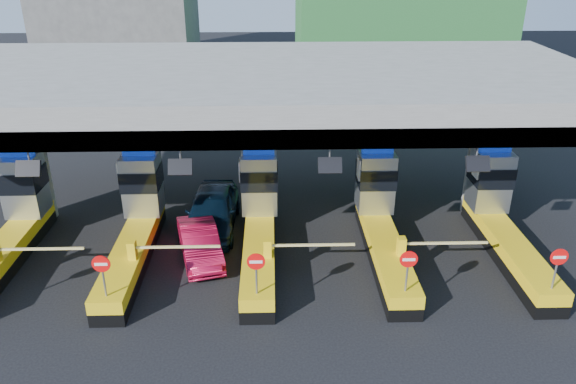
{
  "coord_description": "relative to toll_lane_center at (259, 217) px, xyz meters",
  "views": [
    {
      "loc": [
        0.59,
        -20.32,
        11.82
      ],
      "look_at": [
        1.17,
        0.0,
        2.63
      ],
      "focal_mm": 35.0,
      "sensor_mm": 36.0,
      "label": 1
    }
  ],
  "objects": [
    {
      "name": "ground",
      "position": [
        -0.0,
        -0.28,
        -1.4
      ],
      "size": [
        120.0,
        120.0,
        0.0
      ],
      "primitive_type": "plane",
      "color": "black",
      "rests_on": "ground"
    },
    {
      "name": "toll_canopy",
      "position": [
        -0.0,
        2.59,
        4.74
      ],
      "size": [
        28.0,
        12.09,
        7.0
      ],
      "color": "slate",
      "rests_on": "ground"
    },
    {
      "name": "toll_lane_far_left",
      "position": [
        -10.0,
        0.0,
        0.0
      ],
      "size": [
        4.43,
        8.0,
        4.16
      ],
      "color": "black",
      "rests_on": "ground"
    },
    {
      "name": "toll_lane_left",
      "position": [
        -5.0,
        0.0,
        0.0
      ],
      "size": [
        4.43,
        8.0,
        4.16
      ],
      "color": "black",
      "rests_on": "ground"
    },
    {
      "name": "toll_lane_center",
      "position": [
        0.0,
        0.0,
        0.0
      ],
      "size": [
        4.43,
        8.0,
        4.16
      ],
      "color": "black",
      "rests_on": "ground"
    },
    {
      "name": "toll_lane_right",
      "position": [
        5.0,
        0.0,
        0.0
      ],
      "size": [
        4.43,
        8.0,
        4.16
      ],
      "color": "black",
      "rests_on": "ground"
    },
    {
      "name": "toll_lane_far_right",
      "position": [
        10.0,
        0.0,
        0.0
      ],
      "size": [
        4.43,
        8.0,
        4.16
      ],
      "color": "black",
      "rests_on": "ground"
    },
    {
      "name": "van",
      "position": [
        -2.12,
        1.65,
        -0.49
      ],
      "size": [
        2.3,
        5.38,
        1.81
      ],
      "primitive_type": "imported",
      "rotation": [
        0.0,
        0.0,
        -0.03
      ],
      "color": "black",
      "rests_on": "ground"
    },
    {
      "name": "red_car",
      "position": [
        -2.39,
        -0.83,
        -0.72
      ],
      "size": [
        2.41,
        4.33,
        1.35
      ],
      "primitive_type": "imported",
      "rotation": [
        0.0,
        0.0,
        0.25
      ],
      "color": "#A30C2E",
      "rests_on": "ground"
    }
  ]
}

